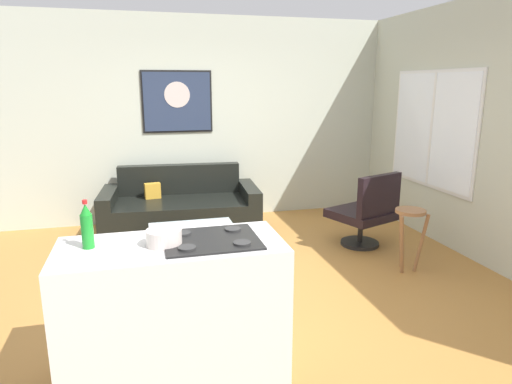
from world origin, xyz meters
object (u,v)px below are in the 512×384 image
Objects in this scene: mixing_bowl at (164,238)px; wall_painting at (177,102)px; coffee_table at (193,232)px; bar_stool at (409,225)px; couch at (181,211)px; soda_bottle at (87,226)px; armchair at (367,212)px.

mixing_bowl is 3.65m from wall_painting.
bar_stool is (2.13, -0.60, 0.10)m from coffee_table.
mixing_bowl reaches higher than couch.
wall_painting is at bearing 76.11° from soda_bottle.
couch is at bearing 151.42° from armchair.
couch is 2.26× the size of armchair.
armchair is at bearing 37.56° from mixing_bowl.
bar_stool is 2.78m from mixing_bowl.
mixing_bowl is (-0.36, -2.99, 0.68)m from couch.
wall_painting reaches higher than soda_bottle.
coffee_table is 1.96m from soda_bottle.
bar_stool is (0.08, -0.74, 0.07)m from armchair.
soda_bottle is at bearing -105.45° from couch.
wall_painting is at bearing 83.39° from mixing_bowl.
mixing_bowl reaches higher than coffee_table.
soda_bottle reaches higher than mixing_bowl.
wall_painting is at bearing 88.50° from coffee_table.
couch is at bearing 83.21° from mixing_bowl.
mixing_bowl is (-2.50, -1.12, 0.47)m from bar_stool.
mixing_bowl is at bearing -8.33° from soda_bottle.
armchair is at bearing -40.25° from wall_painting.
couch is 2.85m from bar_stool.
coffee_table is 2.90× the size of soda_bottle.
mixing_bowl is 0.23× the size of wall_painting.
soda_bottle is (-0.81, -2.92, 0.77)m from couch.
wall_painting is at bearing 139.75° from armchair.
bar_stool is 0.70× the size of wall_painting.
couch is 1.27m from coffee_table.
coffee_table is 2.22m from bar_stool.
armchair reaches higher than bar_stool.
coffee_table is at bearing -91.50° from wall_painting.
armchair is (2.06, -1.12, 0.15)m from couch.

